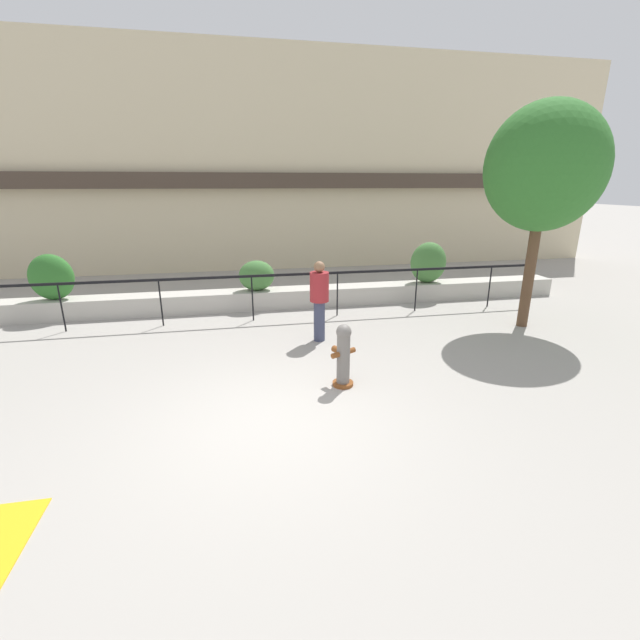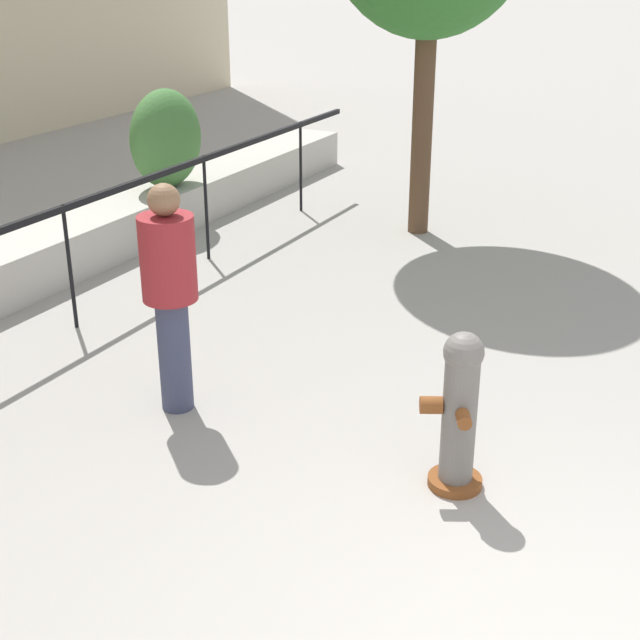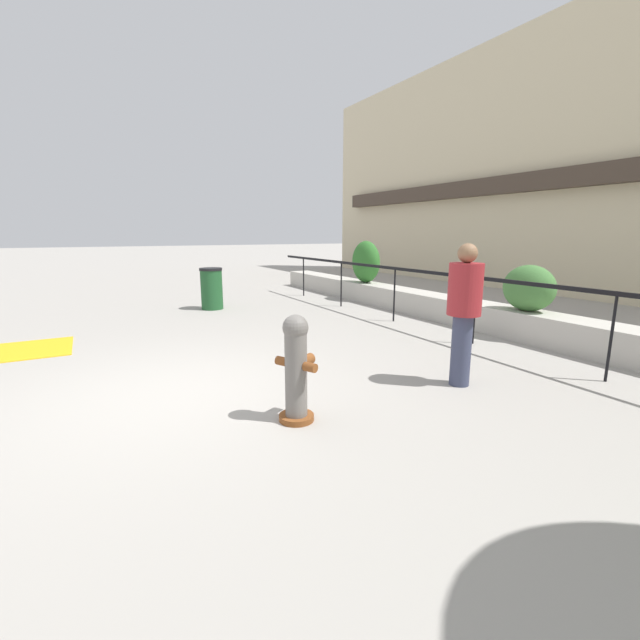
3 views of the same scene
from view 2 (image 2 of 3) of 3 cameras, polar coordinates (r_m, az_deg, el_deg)
hedge_bush_2 at (r=10.96m, az=-9.83°, el=11.38°), size 1.06×0.70×1.16m
fire_hydrant at (r=5.66m, az=8.88°, el=-5.73°), size 0.47×0.48×1.08m
pedestrian at (r=6.45m, az=-9.59°, el=2.22°), size 0.41×0.41×1.73m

